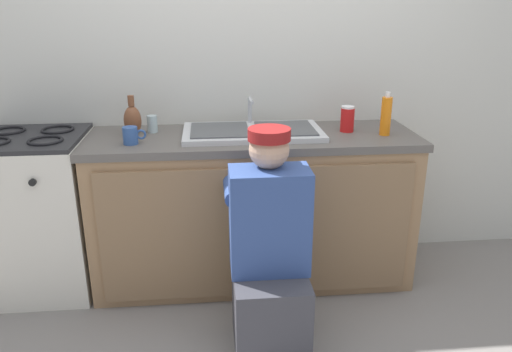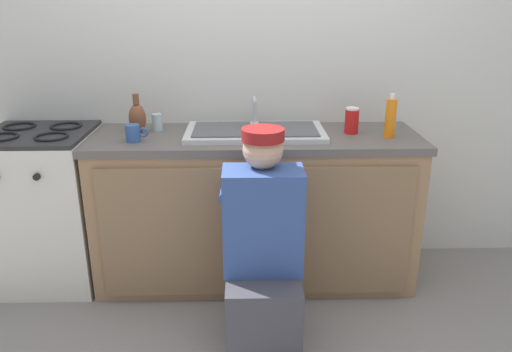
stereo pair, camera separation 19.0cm
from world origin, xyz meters
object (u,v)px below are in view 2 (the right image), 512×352
object	(u,v)px
sink_double_basin	(255,131)
soap_bottle_orange	(391,118)
water_glass	(157,122)
plumber_person	(263,260)
soda_cup_red	(352,121)
coffee_mug	(133,133)
stove_range	(46,207)
vase_decorative	(137,118)

from	to	relation	value
sink_double_basin	soap_bottle_orange	xyz separation A→B (m)	(0.76, -0.08, 0.09)
soap_bottle_orange	sink_double_basin	bearing A→B (deg)	173.98
water_glass	soap_bottle_orange	bearing A→B (deg)	-8.23
plumber_person	soda_cup_red	size ratio (longest dim) A/B	7.26
coffee_mug	water_glass	world-z (taller)	water_glass
stove_range	soda_cup_red	distance (m)	1.90
coffee_mug	water_glass	bearing A→B (deg)	69.71
sink_double_basin	vase_decorative	distance (m)	0.69
coffee_mug	soda_cup_red	world-z (taller)	soda_cup_red
soda_cup_red	stove_range	bearing A→B (deg)	-179.30
soap_bottle_orange	vase_decorative	bearing A→B (deg)	174.51
vase_decorative	water_glass	world-z (taller)	vase_decorative
sink_double_basin	water_glass	size ratio (longest dim) A/B	8.00
water_glass	soda_cup_red	distance (m)	1.15
stove_range	sink_double_basin	bearing A→B (deg)	0.10
sink_double_basin	stove_range	distance (m)	1.35
stove_range	plumber_person	xyz separation A→B (m)	(1.29, -0.65, -0.01)
coffee_mug	water_glass	distance (m)	0.26
sink_double_basin	soap_bottle_orange	distance (m)	0.77
sink_double_basin	coffee_mug	world-z (taller)	sink_double_basin
sink_double_basin	soap_bottle_orange	world-z (taller)	soap_bottle_orange
soap_bottle_orange	soda_cup_red	bearing A→B (deg)	152.87
coffee_mug	vase_decorative	size ratio (longest dim) A/B	0.55
sink_double_basin	plumber_person	bearing A→B (deg)	-88.03
coffee_mug	soap_bottle_orange	size ratio (longest dim) A/B	0.50
vase_decorative	water_glass	size ratio (longest dim) A/B	2.30
plumber_person	water_glass	distance (m)	1.10
soap_bottle_orange	vase_decorative	size ratio (longest dim) A/B	1.09
water_glass	soda_cup_red	xyz separation A→B (m)	(1.15, -0.09, 0.03)
plumber_person	vase_decorative	distance (m)	1.15
stove_range	vase_decorative	bearing A→B (deg)	6.04
stove_range	water_glass	bearing A→B (deg)	9.68
stove_range	coffee_mug	xyz separation A→B (m)	(0.59, -0.13, 0.49)
vase_decorative	water_glass	xyz separation A→B (m)	(0.10, 0.06, -0.04)
stove_range	soap_bottle_orange	world-z (taller)	soap_bottle_orange
sink_double_basin	vase_decorative	bearing A→B (deg)	175.09
soda_cup_red	water_glass	bearing A→B (deg)	175.32
sink_double_basin	water_glass	world-z (taller)	sink_double_basin
plumber_person	vase_decorative	bearing A→B (deg)	134.78
water_glass	soda_cup_red	bearing A→B (deg)	-4.68
stove_range	soda_cup_red	bearing A→B (deg)	0.70
sink_double_basin	coffee_mug	xyz separation A→B (m)	(-0.67, -0.13, 0.03)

